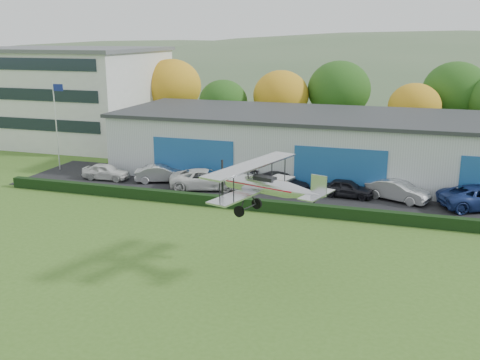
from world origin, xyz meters
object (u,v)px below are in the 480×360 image
(car_0, at_px, (106,172))
(car_1, at_px, (161,174))
(flagpole, at_px, (57,117))
(car_2, at_px, (205,179))
(car_3, at_px, (281,182))
(biplane, at_px, (266,185))
(car_5, at_px, (398,190))
(car_4, at_px, (347,188))
(hangar, at_px, (350,145))
(office_block, at_px, (65,94))

(car_0, relative_size, car_1, 0.93)
(car_1, bearing_deg, flagpole, 61.41)
(flagpole, height_order, car_2, flagpole)
(car_3, bearing_deg, car_2, 121.45)
(car_3, distance_m, biplane, 15.58)
(car_2, xyz_separation_m, biplane, (8.59, -13.65, 3.87))
(car_5, bearing_deg, car_1, 114.22)
(car_5, bearing_deg, car_2, 117.90)
(car_0, relative_size, car_4, 1.01)
(hangar, distance_m, car_1, 16.18)
(flagpole, relative_size, biplane, 1.16)
(flagpole, distance_m, car_4, 25.94)
(hangar, relative_size, biplane, 5.88)
(car_0, height_order, car_3, car_3)
(car_5, bearing_deg, office_block, 92.76)
(flagpole, height_order, car_5, flagpole)
(hangar, relative_size, car_0, 10.26)
(car_0, bearing_deg, car_1, -84.36)
(car_1, height_order, car_4, car_1)
(office_block, height_order, car_5, office_block)
(flagpole, bearing_deg, car_4, -1.66)
(hangar, distance_m, car_4, 7.03)
(car_0, xyz_separation_m, car_2, (9.01, -0.14, 0.10))
(flagpole, height_order, biplane, flagpole)
(flagpole, bearing_deg, biplane, -33.73)
(car_3, bearing_deg, car_4, -70.29)
(hangar, distance_m, car_2, 13.01)
(car_1, height_order, car_3, car_3)
(car_0, bearing_deg, car_5, -89.64)
(office_block, height_order, car_2, office_block)
(flagpole, bearing_deg, car_1, -5.81)
(car_0, bearing_deg, biplane, -130.59)
(car_0, xyz_separation_m, biplane, (17.60, -13.79, 3.97))
(office_block, bearing_deg, flagpole, -58.03)
(biplane, bearing_deg, car_0, 159.04)
(car_3, bearing_deg, car_0, 114.05)
(car_0, height_order, car_5, car_5)
(car_2, bearing_deg, car_1, 60.93)
(car_5, bearing_deg, hangar, 56.44)
(car_3, xyz_separation_m, car_5, (8.71, 0.14, 0.05))
(car_2, distance_m, biplane, 16.58)
(car_1, xyz_separation_m, car_2, (4.24, -0.83, 0.07))
(car_4, bearing_deg, hangar, 10.07)
(office_block, relative_size, car_5, 4.46)
(car_0, height_order, car_2, car_2)
(car_2, relative_size, car_4, 1.43)
(office_block, relative_size, car_3, 4.23)
(office_block, distance_m, biplane, 42.43)
(car_0, distance_m, car_3, 14.90)
(car_2, xyz_separation_m, car_5, (14.57, 1.32, -0.01))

